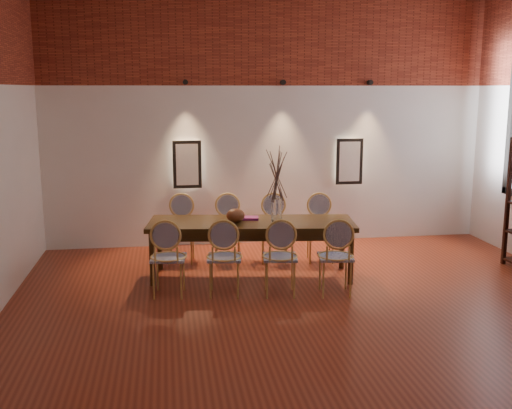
{
  "coord_description": "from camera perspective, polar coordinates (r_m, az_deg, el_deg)",
  "views": [
    {
      "loc": [
        -1.63,
        -5.83,
        2.45
      ],
      "look_at": [
        -0.54,
        1.32,
        1.05
      ],
      "focal_mm": 42.0,
      "sensor_mm": 36.0,
      "label": 1
    }
  ],
  "objects": [
    {
      "name": "chair_far_a",
      "position": [
        8.61,
        -7.18,
        -2.42
      ],
      "size": [
        0.49,
        0.49,
        0.94
      ],
      "primitive_type": null,
      "rotation": [
        0.0,
        0.0,
        3.01
      ],
      "color": "tan",
      "rests_on": "floor"
    },
    {
      "name": "spot_fixture_left",
      "position": [
        9.25,
        -6.75,
        11.5
      ],
      "size": [
        0.08,
        0.1,
        0.08
      ],
      "primitive_type": "cylinder",
      "rotation": [
        1.57,
        0.0,
        0.0
      ],
      "color": "black",
      "rests_on": "wall_back"
    },
    {
      "name": "niche_right",
      "position": [
        9.8,
        8.83,
        4.09
      ],
      "size": [
        0.36,
        0.06,
        0.66
      ],
      "primitive_type": "cube",
      "color": "#FFEAC6",
      "rests_on": "wall_back"
    },
    {
      "name": "chair_far_c",
      "position": [
        8.58,
        1.73,
        -2.4
      ],
      "size": [
        0.49,
        0.49,
        0.94
      ],
      "primitive_type": null,
      "rotation": [
        0.0,
        0.0,
        3.01
      ],
      "color": "tan",
      "rests_on": "floor"
    },
    {
      "name": "chair_near_a",
      "position": [
        7.25,
        -8.34,
        -5.01
      ],
      "size": [
        0.49,
        0.49,
        0.94
      ],
      "primitive_type": null,
      "rotation": [
        0.0,
        0.0,
        -0.13
      ],
      "color": "tan",
      "rests_on": "floor"
    },
    {
      "name": "spot_fixture_mid",
      "position": [
        9.43,
        2.59,
        11.55
      ],
      "size": [
        0.08,
        0.1,
        0.08
      ],
      "primitive_type": "cylinder",
      "rotation": [
        1.57,
        0.0,
        0.0
      ],
      "color": "black",
      "rests_on": "wall_back"
    },
    {
      "name": "chair_near_d",
      "position": [
        7.28,
        7.57,
        -4.93
      ],
      "size": [
        0.49,
        0.49,
        0.94
      ],
      "primitive_type": null,
      "rotation": [
        0.0,
        0.0,
        -0.13
      ],
      "color": "tan",
      "rests_on": "floor"
    },
    {
      "name": "book",
      "position": [
        7.93,
        -0.72,
        -1.31
      ],
      "size": [
        0.28,
        0.21,
        0.03
      ],
      "primitive_type": "cube",
      "rotation": [
        0.0,
        0.0,
        -0.13
      ],
      "color": "#851F6B",
      "rests_on": "dining_table"
    },
    {
      "name": "vase",
      "position": [
        7.79,
        1.97,
        -0.52
      ],
      "size": [
        0.14,
        0.14,
        0.3
      ],
      "primitive_type": "cylinder",
      "color": "silver",
      "rests_on": "dining_table"
    },
    {
      "name": "spot_fixture_right",
      "position": [
        9.8,
        10.81,
        11.35
      ],
      "size": [
        0.08,
        0.1,
        0.08
      ],
      "primitive_type": "cylinder",
      "rotation": [
        1.57,
        0.0,
        0.0
      ],
      "color": "black",
      "rests_on": "wall_back"
    },
    {
      "name": "wall_back",
      "position": [
        9.53,
        1.22,
        8.25
      ],
      "size": [
        7.0,
        0.1,
        4.0
      ],
      "primitive_type": "cube",
      "color": "silver",
      "rests_on": "ground"
    },
    {
      "name": "dried_branches",
      "position": [
        7.72,
        1.99,
        2.76
      ],
      "size": [
        0.5,
        0.5,
        0.7
      ],
      "primitive_type": null,
      "color": "#453028",
      "rests_on": "vase"
    },
    {
      "name": "brick_band_back",
      "position": [
        9.48,
        1.32,
        15.79
      ],
      "size": [
        7.0,
        0.02,
        1.5
      ],
      "primitive_type": "cube",
      "color": "maroon",
      "rests_on": "ground"
    },
    {
      "name": "chair_far_b",
      "position": [
        8.57,
        -2.73,
        -2.41
      ],
      "size": [
        0.49,
        0.49,
        0.94
      ],
      "primitive_type": null,
      "rotation": [
        0.0,
        0.0,
        3.01
      ],
      "color": "tan",
      "rests_on": "floor"
    },
    {
      "name": "dining_table",
      "position": [
        7.9,
        -0.44,
        -4.26
      ],
      "size": [
        2.76,
        1.2,
        0.75
      ],
      "primitive_type": "cube",
      "rotation": [
        0.0,
        0.0,
        -0.13
      ],
      "color": "#38230C",
      "rests_on": "floor"
    },
    {
      "name": "chair_far_d",
      "position": [
        8.64,
        6.17,
        -2.36
      ],
      "size": [
        0.49,
        0.49,
        0.94
      ],
      "primitive_type": null,
      "rotation": [
        0.0,
        0.0,
        3.01
      ],
      "color": "tan",
      "rests_on": "floor"
    },
    {
      "name": "bowl",
      "position": [
        7.74,
        -1.96,
        -1.05
      ],
      "size": [
        0.24,
        0.24,
        0.18
      ],
      "primitive_type": "ellipsoid",
      "color": "brown",
      "rests_on": "dining_table"
    },
    {
      "name": "chair_near_c",
      "position": [
        7.21,
        2.3,
        -5.0
      ],
      "size": [
        0.49,
        0.49,
        0.94
      ],
      "primitive_type": null,
      "rotation": [
        0.0,
        0.0,
        -0.13
      ],
      "color": "tan",
      "rests_on": "floor"
    },
    {
      "name": "chair_near_b",
      "position": [
        7.2,
        -3.04,
        -5.02
      ],
      "size": [
        0.49,
        0.49,
        0.94
      ],
      "primitive_type": null,
      "rotation": [
        0.0,
        0.0,
        -0.13
      ],
      "color": "tan",
      "rests_on": "floor"
    },
    {
      "name": "floor",
      "position": [
        6.53,
        6.58,
        -11.24
      ],
      "size": [
        7.0,
        7.0,
        0.02
      ],
      "primitive_type": "cube",
      "color": "maroon",
      "rests_on": "ground"
    },
    {
      "name": "niche_left",
      "position": [
        9.35,
        -6.58,
        3.82
      ],
      "size": [
        0.36,
        0.06,
        0.66
      ],
      "primitive_type": "cube",
      "color": "#FFEAC6",
      "rests_on": "wall_back"
    }
  ]
}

